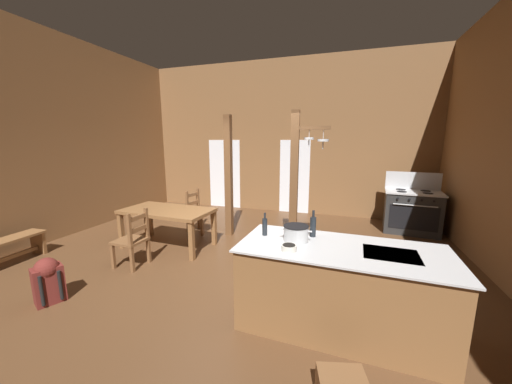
% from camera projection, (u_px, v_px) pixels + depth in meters
% --- Properties ---
extents(ground_plane, '(8.63, 8.63, 0.10)m').
position_uv_depth(ground_plane, '(224.00, 273.00, 4.40)').
color(ground_plane, brown).
extents(wall_back, '(8.63, 0.14, 4.21)m').
position_uv_depth(wall_back, '(282.00, 138.00, 7.71)').
color(wall_back, brown).
rests_on(wall_back, ground_plane).
extents(wall_left, '(0.14, 8.63, 4.21)m').
position_uv_depth(wall_left, '(31.00, 137.00, 5.22)').
color(wall_left, brown).
rests_on(wall_left, ground_plane).
extents(glazed_door_back_left, '(1.00, 0.01, 2.05)m').
position_uv_depth(glazed_door_back_left, '(225.00, 174.00, 8.39)').
color(glazed_door_back_left, white).
rests_on(glazed_door_back_left, ground_plane).
extents(glazed_panel_back_right, '(0.84, 0.01, 2.05)m').
position_uv_depth(glazed_panel_back_right, '(294.00, 177.00, 7.73)').
color(glazed_panel_back_right, white).
rests_on(glazed_panel_back_right, ground_plane).
extents(kitchen_island, '(2.19, 1.03, 0.93)m').
position_uv_depth(kitchen_island, '(339.00, 288.00, 2.98)').
color(kitchen_island, brown).
rests_on(kitchen_island, ground_plane).
extents(stove_range, '(1.21, 0.91, 1.32)m').
position_uv_depth(stove_range, '(412.00, 211.00, 6.14)').
color(stove_range, '#2B2B2B').
rests_on(stove_range, ground_plane).
extents(support_post_with_pot_rack, '(0.67, 0.22, 2.56)m').
position_uv_depth(support_post_with_pot_rack, '(296.00, 178.00, 4.91)').
color(support_post_with_pot_rack, brown).
rests_on(support_post_with_pot_rack, ground_plane).
extents(support_post_center, '(0.14, 0.14, 2.56)m').
position_uv_depth(support_post_center, '(229.00, 177.00, 5.81)').
color(support_post_center, brown).
rests_on(support_post_center, ground_plane).
extents(dining_table, '(1.74, 0.97, 0.74)m').
position_uv_depth(dining_table, '(167.00, 214.00, 5.27)').
color(dining_table, brown).
rests_on(dining_table, ground_plane).
extents(ladderback_chair_near_window, '(0.50, 0.50, 0.95)m').
position_uv_depth(ladderback_chair_near_window, '(198.00, 212.00, 6.16)').
color(ladderback_chair_near_window, brown).
rests_on(ladderback_chair_near_window, ground_plane).
extents(ladderback_chair_by_post, '(0.44, 0.44, 0.95)m').
position_uv_depth(ladderback_chair_by_post, '(133.00, 240.00, 4.45)').
color(ladderback_chair_by_post, brown).
rests_on(ladderback_chair_by_post, ground_plane).
extents(backpack, '(0.37, 0.38, 0.60)m').
position_uv_depth(backpack, '(48.00, 279.00, 3.47)').
color(backpack, maroon).
rests_on(backpack, ground_plane).
extents(stockpot_on_counter, '(0.35, 0.28, 0.18)m').
position_uv_depth(stockpot_on_counter, '(296.00, 233.00, 3.06)').
color(stockpot_on_counter, silver).
rests_on(stockpot_on_counter, kitchen_island).
extents(mixing_bowl_on_counter, '(0.16, 0.16, 0.06)m').
position_uv_depth(mixing_bowl_on_counter, '(289.00, 248.00, 2.81)').
color(mixing_bowl_on_counter, silver).
rests_on(mixing_bowl_on_counter, kitchen_island).
extents(bottle_tall_on_counter, '(0.06, 0.06, 0.27)m').
position_uv_depth(bottle_tall_on_counter, '(265.00, 226.00, 3.25)').
color(bottle_tall_on_counter, '#1E2328').
rests_on(bottle_tall_on_counter, kitchen_island).
extents(bottle_short_on_counter, '(0.07, 0.07, 0.31)m').
position_uv_depth(bottle_short_on_counter, '(313.00, 226.00, 3.20)').
color(bottle_short_on_counter, '#1E2328').
rests_on(bottle_short_on_counter, kitchen_island).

